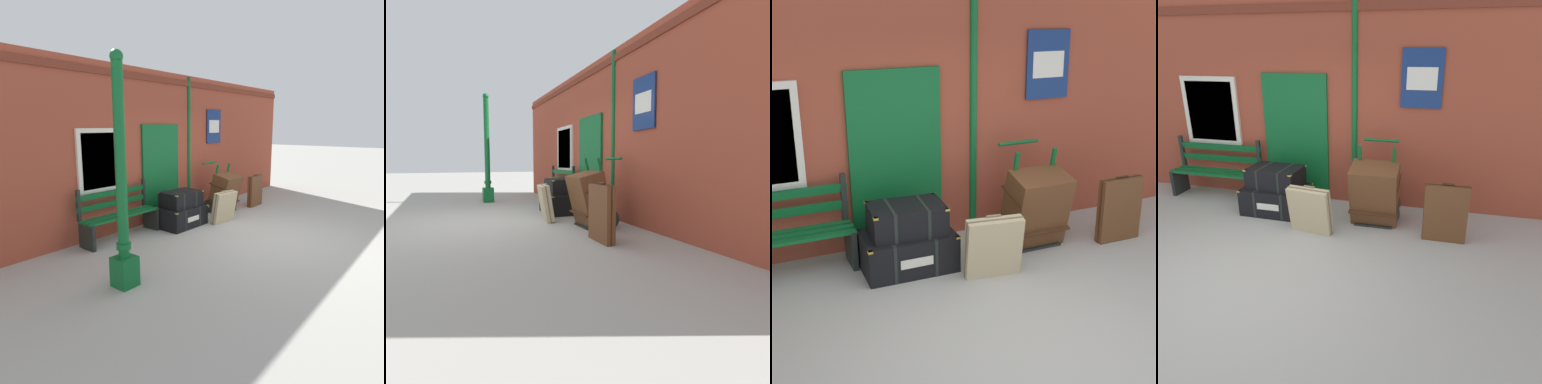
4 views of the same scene
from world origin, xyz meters
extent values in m
plane|color=#A3A099|center=(0.00, 0.00, 0.00)|extent=(60.00, 60.00, 0.00)
cube|color=#9E422D|center=(0.00, 2.60, 1.60)|extent=(10.40, 0.30, 3.20)
cube|color=maroon|center=(0.00, 2.44, 3.02)|extent=(10.40, 0.03, 0.12)
cube|color=#0F5B28|center=(-0.36, 2.43, 1.05)|extent=(1.10, 0.05, 2.10)
cube|color=#093718|center=(-0.36, 2.41, 1.05)|extent=(0.06, 0.02, 2.10)
cube|color=silver|center=(-1.91, 2.43, 1.45)|extent=(1.04, 0.06, 1.16)
cube|color=silver|center=(-1.91, 2.41, 1.45)|extent=(0.88, 0.02, 1.00)
cylinder|color=#0F5B28|center=(0.64, 2.45, 1.60)|extent=(0.09, 0.09, 3.14)
cube|color=navy|center=(1.65, 2.43, 2.05)|extent=(0.60, 0.02, 0.84)
cube|color=white|center=(1.65, 2.41, 2.05)|extent=(0.44, 0.01, 0.32)
cube|color=#0F5B28|center=(-3.03, 0.57, 0.20)|extent=(0.28, 0.28, 0.40)
cylinder|color=#0F5B28|center=(-3.03, 0.57, 1.61)|extent=(0.14, 0.14, 2.42)
cylinder|color=#0F5B28|center=(-3.03, 0.57, 0.55)|extent=(0.19, 0.19, 0.08)
sphere|color=#0F5B28|center=(-3.03, 0.57, 2.87)|extent=(0.16, 0.16, 0.16)
cube|color=#0F5B28|center=(-1.78, 1.96, 0.45)|extent=(1.60, 0.09, 0.04)
cube|color=#0F5B28|center=(-1.78, 2.10, 0.45)|extent=(1.60, 0.09, 0.04)
cube|color=#0F5B28|center=(-1.78, 2.24, 0.45)|extent=(1.60, 0.09, 0.04)
cube|color=#0F5B28|center=(-1.78, 2.30, 0.65)|extent=(1.60, 0.05, 0.10)
cube|color=#0F5B28|center=(-1.78, 2.30, 0.85)|extent=(1.60, 0.05, 0.10)
cube|color=black|center=(-2.54, 2.10, 0.23)|extent=(0.06, 0.40, 0.45)
cube|color=black|center=(-2.54, 2.30, 0.73)|extent=(0.06, 0.06, 0.56)
cube|color=black|center=(-1.02, 2.10, 0.23)|extent=(0.06, 0.40, 0.45)
cube|color=black|center=(-1.02, 2.30, 0.73)|extent=(0.06, 0.06, 0.56)
cube|color=black|center=(-0.47, 1.75, 0.21)|extent=(1.01, 0.66, 0.42)
cube|color=black|center=(-0.70, 1.75, 0.21)|extent=(0.05, 0.65, 0.43)
cube|color=black|center=(-0.25, 1.74, 0.21)|extent=(0.05, 0.65, 0.43)
cube|color=#B79338|center=(-0.96, 1.46, 0.41)|extent=(0.05, 0.05, 0.02)
cube|color=#B79338|center=(0.00, 1.44, 0.41)|extent=(0.05, 0.05, 0.02)
cube|color=#B79338|center=(-0.94, 2.06, 0.41)|extent=(0.05, 0.05, 0.02)
cube|color=#B79338|center=(0.02, 2.04, 0.41)|extent=(0.05, 0.05, 0.02)
cube|color=silver|center=(-0.47, 1.43, 0.21)|extent=(0.36, 0.01, 0.10)
cube|color=black|center=(-0.46, 1.76, 0.58)|extent=(0.84, 0.60, 0.32)
cube|color=black|center=(-0.64, 1.78, 0.58)|extent=(0.08, 0.55, 0.33)
cube|color=black|center=(-0.28, 1.75, 0.58)|extent=(0.08, 0.55, 0.33)
cube|color=#B79338|center=(-0.86, 1.54, 0.73)|extent=(0.05, 0.05, 0.02)
cube|color=#B79338|center=(-0.10, 1.49, 0.73)|extent=(0.05, 0.05, 0.02)
cube|color=#B79338|center=(-0.82, 2.04, 0.73)|extent=(0.05, 0.05, 0.02)
cube|color=#B79338|center=(-0.07, 1.98, 0.73)|extent=(0.05, 0.05, 0.02)
cube|color=black|center=(1.13, 1.69, 0.01)|extent=(0.56, 0.28, 0.03)
cube|color=#0F5B28|center=(0.88, 1.89, 0.59)|extent=(0.04, 0.33, 1.17)
cube|color=#0F5B28|center=(1.38, 1.89, 0.59)|extent=(0.04, 0.33, 1.17)
cylinder|color=#0F5B28|center=(1.13, 2.18, 1.17)|extent=(0.54, 0.04, 0.04)
cylinder|color=black|center=(0.81, 1.95, 0.16)|extent=(0.04, 0.32, 0.32)
cylinder|color=#B79338|center=(0.81, 1.95, 0.16)|extent=(0.07, 0.06, 0.06)
cylinder|color=black|center=(1.45, 1.95, 0.16)|extent=(0.04, 0.32, 0.32)
cylinder|color=#B79338|center=(1.45, 1.95, 0.16)|extent=(0.07, 0.06, 0.06)
cube|color=brown|center=(1.13, 1.71, 0.48)|extent=(0.68, 0.64, 0.96)
cube|color=#432715|center=(1.13, 1.71, 0.29)|extent=(0.70, 0.45, 0.13)
cube|color=#432715|center=(1.13, 1.71, 0.67)|extent=(0.70, 0.45, 0.13)
cube|color=brown|center=(2.14, 1.43, 0.40)|extent=(0.57, 0.13, 0.79)
cylinder|color=#3A2112|center=(2.14, 1.43, 0.81)|extent=(0.16, 0.03, 0.03)
cube|color=#351E10|center=(2.14, 1.43, 0.40)|extent=(0.58, 0.02, 0.81)
cube|color=tan|center=(0.30, 1.19, 0.34)|extent=(0.63, 0.33, 0.68)
cylinder|color=#71644C|center=(0.30, 1.21, 0.69)|extent=(0.16, 0.05, 0.03)
cube|color=brown|center=(0.30, 1.19, 0.34)|extent=(0.63, 0.21, 0.68)
camera|label=1|loc=(-5.78, -2.72, 2.08)|focal=32.05mm
camera|label=2|loc=(6.05, -0.58, 1.10)|focal=29.98mm
camera|label=3|loc=(-2.15, -3.53, 2.84)|focal=51.71mm
camera|label=4|loc=(1.98, -3.17, 2.44)|focal=34.01mm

